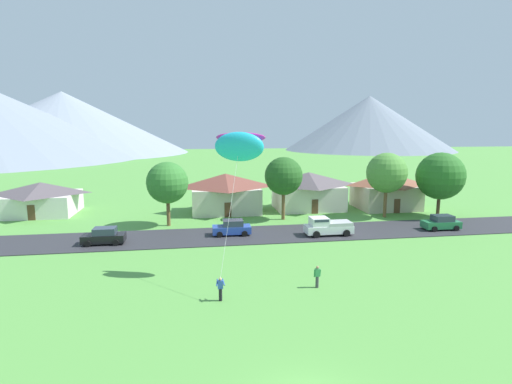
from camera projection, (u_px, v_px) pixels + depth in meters
The scene contains 17 objects.
road_strip at pixel (238, 235), 44.28m from camera, with size 160.00×7.51×0.08m, color #2D2D33.
mountain_far_east_ridge at pixel (369, 123), 200.42m from camera, with size 82.62×82.62×26.78m, color slate.
mountain_central_ridge at pixel (64, 123), 177.12m from camera, with size 107.92×107.92×26.95m, color gray.
house_leftmost at pixel (308, 190), 58.26m from camera, with size 10.26×7.29×5.39m.
house_left_center at pixel (226, 192), 56.19m from camera, with size 10.05×7.50×5.43m.
house_right_center at pixel (386, 190), 58.85m from camera, with size 8.94×7.59×5.32m.
house_rightmost at pixel (42, 198), 54.97m from camera, with size 9.54×8.45×4.40m.
tree_near_left at pixel (284, 176), 51.17m from camera, with size 4.86×4.86×8.09m.
tree_left_of_center at pixel (167, 183), 47.97m from camera, with size 4.99×4.99×7.77m.
tree_center at pixel (387, 173), 52.53m from camera, with size 5.27×5.27×8.55m.
tree_right_of_center at pixel (440, 176), 52.86m from camera, with size 6.21×6.21×8.57m.
parked_car_black_west_end at pixel (104, 236), 40.90m from camera, with size 4.22×2.11×1.68m.
parked_car_blue_mid_west at pixel (232, 228), 44.29m from camera, with size 4.24×2.15×1.68m.
parked_car_green_mid_east at pixel (441, 223), 46.61m from camera, with size 4.23×2.13×1.68m.
pickup_truck_white_west_side at pixel (327, 226), 44.25m from camera, with size 5.22×2.35×1.99m.
kite_flyer_with_kite at pixel (239, 147), 31.15m from camera, with size 4.37×6.45×11.64m.
watcher_person at pixel (317, 276), 29.97m from camera, with size 0.56×0.24×1.68m.
Camera 1 is at (-4.67, -14.86, 11.94)m, focal length 28.22 mm.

